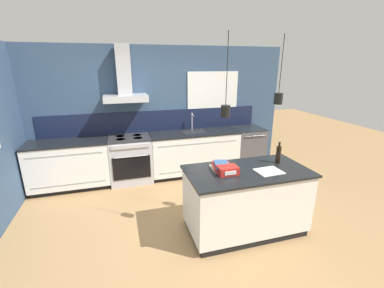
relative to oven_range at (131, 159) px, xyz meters
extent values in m
plane|color=#A87F51|center=(0.57, -1.69, -0.46)|extent=(16.00, 16.00, 0.00)
cube|color=#354C6B|center=(0.57, 0.34, 0.84)|extent=(5.60, 0.06, 2.60)
cube|color=#141C38|center=(0.57, 0.30, 0.67)|extent=(4.42, 0.02, 0.43)
cube|color=white|center=(1.81, 0.30, 1.16)|extent=(1.12, 0.01, 0.96)
cube|color=black|center=(1.81, 0.31, 1.16)|extent=(1.04, 0.01, 0.88)
cube|color=#B5B5BA|center=(0.00, 0.08, 1.18)|extent=(0.80, 0.46, 0.12)
cube|color=#B5B5BA|center=(0.00, 0.17, 1.69)|extent=(0.26, 0.20, 0.90)
cylinder|color=black|center=(1.05, -2.12, 1.74)|extent=(0.01, 0.01, 0.81)
cylinder|color=black|center=(1.05, -2.12, 1.27)|extent=(0.11, 0.11, 0.14)
sphere|color=#F9D18C|center=(1.05, -2.12, 1.27)|extent=(0.06, 0.06, 0.06)
cylinder|color=black|center=(1.81, -2.02, 1.80)|extent=(0.01, 0.01, 0.70)
cylinder|color=black|center=(1.81, -2.02, 1.38)|extent=(0.11, 0.11, 0.14)
sphere|color=#F9D18C|center=(1.81, -2.02, 1.38)|extent=(0.06, 0.06, 0.06)
cube|color=black|center=(-1.10, 0.03, -0.41)|extent=(1.35, 0.56, 0.09)
cube|color=white|center=(-1.10, 0.00, 0.03)|extent=(1.39, 0.62, 0.79)
cube|color=gray|center=(-1.10, -0.31, 0.30)|extent=(1.22, 0.01, 0.01)
cube|color=gray|center=(-1.10, -0.31, -0.25)|extent=(1.22, 0.01, 0.01)
cube|color=black|center=(-1.10, 0.00, 0.44)|extent=(1.41, 0.64, 0.03)
cube|color=black|center=(1.31, 0.03, -0.41)|extent=(1.76, 0.56, 0.09)
cube|color=white|center=(1.31, 0.00, 0.03)|extent=(1.82, 0.62, 0.79)
cube|color=gray|center=(1.31, -0.31, 0.30)|extent=(1.60, 0.01, 0.01)
cube|color=gray|center=(1.31, -0.31, -0.25)|extent=(1.60, 0.01, 0.01)
cube|color=black|center=(1.31, 0.00, 0.44)|extent=(1.84, 0.64, 0.03)
cube|color=#262628|center=(1.31, 0.05, 0.45)|extent=(0.48, 0.34, 0.01)
cylinder|color=#B5B5BA|center=(1.31, 0.18, 0.63)|extent=(0.02, 0.02, 0.35)
sphere|color=#B5B5BA|center=(1.31, 0.18, 0.80)|extent=(0.03, 0.03, 0.03)
cylinder|color=#B5B5BA|center=(1.31, 0.12, 0.78)|extent=(0.02, 0.12, 0.02)
cube|color=#B5B5BA|center=(0.00, 0.00, -0.02)|extent=(0.80, 0.62, 0.87)
cube|color=black|center=(0.00, -0.31, -0.06)|extent=(0.69, 0.02, 0.44)
cylinder|color=#B5B5BA|center=(0.00, -0.34, 0.17)|extent=(0.60, 0.02, 0.02)
cube|color=#B5B5BA|center=(0.00, -0.32, 0.36)|extent=(0.69, 0.02, 0.07)
cube|color=#2D2D30|center=(0.00, 0.00, 0.43)|extent=(0.80, 0.60, 0.04)
cylinder|color=black|center=(-0.16, 0.11, 0.45)|extent=(0.17, 0.17, 0.00)
cylinder|color=black|center=(0.16, 0.11, 0.45)|extent=(0.17, 0.17, 0.00)
cylinder|color=black|center=(-0.16, -0.10, 0.45)|extent=(0.17, 0.17, 0.00)
cylinder|color=black|center=(0.16, -0.10, 0.45)|extent=(0.17, 0.17, 0.00)
cube|color=#4C4C51|center=(2.55, 0.00, -0.01)|extent=(0.64, 0.62, 0.89)
cube|color=black|center=(2.55, 0.00, 0.44)|extent=(0.64, 0.62, 0.02)
cylinder|color=#4C4C51|center=(2.55, -0.33, 0.36)|extent=(0.48, 0.02, 0.02)
cube|color=black|center=(1.42, -2.07, -0.41)|extent=(1.52, 0.77, 0.09)
cube|color=white|center=(1.42, -2.07, 0.03)|extent=(1.59, 0.81, 0.79)
cube|color=black|center=(1.42, -2.07, 0.44)|extent=(1.64, 0.86, 0.03)
cylinder|color=black|center=(1.95, -1.96, 0.58)|extent=(0.07, 0.07, 0.24)
cylinder|color=black|center=(1.95, -1.96, 0.73)|extent=(0.03, 0.03, 0.06)
cylinder|color=#262628|center=(1.95, -1.96, 0.76)|extent=(0.03, 0.03, 0.01)
cube|color=beige|center=(1.08, -1.95, 0.47)|extent=(0.23, 0.26, 0.03)
cube|color=#B2332D|center=(1.10, -1.96, 0.50)|extent=(0.30, 0.36, 0.03)
cube|color=#335684|center=(1.09, -1.97, 0.53)|extent=(0.24, 0.34, 0.03)
cube|color=red|center=(1.11, -2.11, 0.51)|extent=(0.25, 0.17, 0.10)
cube|color=white|center=(1.11, -2.20, 0.51)|extent=(0.15, 0.01, 0.05)
cube|color=silver|center=(1.67, -2.19, 0.46)|extent=(0.34, 0.29, 0.01)
camera|label=1|loc=(-0.17, -4.87, 1.81)|focal=24.00mm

